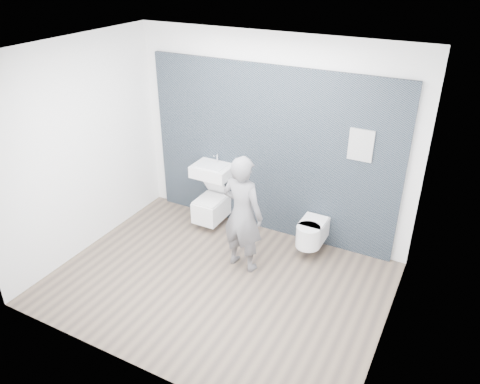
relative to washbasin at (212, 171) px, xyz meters
The scene contains 8 objects.
ground 1.69m from the washbasin, 57.65° to the right, with size 4.00×4.00×0.00m, color brown.
room_shell 1.70m from the washbasin, 57.65° to the right, with size 4.00×4.00×4.00m.
tile_wall 1.19m from the washbasin, 16.93° to the left, with size 3.60×0.06×2.40m, color black.
washbasin is the anchor object (origin of this frame).
toilet_square 0.57m from the washbasin, 90.00° to the right, with size 0.37×0.54×0.67m.
toilet_rounded 1.66m from the washbasin, ahead, with size 0.33×0.56×0.31m.
info_placard 2.20m from the washbasin, ahead, with size 0.30×0.03×0.41m, color white.
visitor 1.17m from the washbasin, 40.71° to the right, with size 0.57×0.37×1.55m, color slate.
Camera 1 is at (2.40, -3.95, 3.71)m, focal length 35.00 mm.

